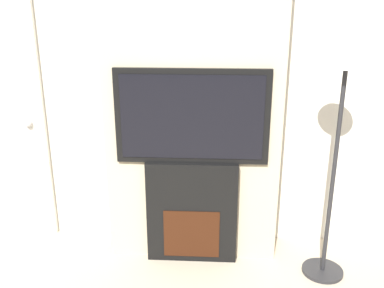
% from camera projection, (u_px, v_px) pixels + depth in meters
% --- Properties ---
extents(wall_back, '(6.00, 0.06, 2.70)m').
position_uv_depth(wall_back, '(195.00, 77.00, 3.25)').
color(wall_back, silver).
rests_on(wall_back, ground_plane).
extents(chimney_breast, '(1.27, 0.33, 2.70)m').
position_uv_depth(chimney_breast, '(193.00, 81.00, 3.07)').
color(chimney_breast, '#BCAD8E').
rests_on(chimney_breast, ground_plane).
extents(fireplace, '(0.67, 0.15, 0.79)m').
position_uv_depth(fireplace, '(192.00, 211.00, 3.22)').
color(fireplace, black).
rests_on(fireplace, ground_plane).
extents(television, '(1.08, 0.07, 0.68)m').
position_uv_depth(television, '(192.00, 117.00, 2.98)').
color(television, black).
rests_on(television, fireplace).
extents(floor_lamp, '(0.30, 0.30, 1.61)m').
position_uv_depth(floor_lamp, '(339.00, 124.00, 2.79)').
color(floor_lamp, '#262628').
rests_on(floor_lamp, ground_plane).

